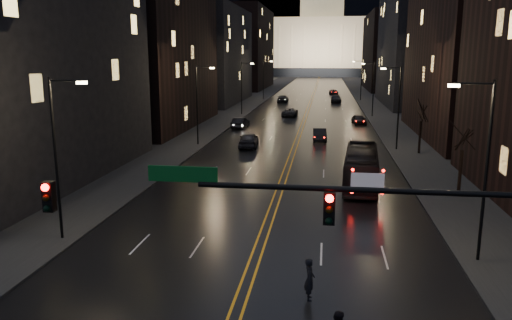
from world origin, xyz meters
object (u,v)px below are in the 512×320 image
at_px(receding_car_a, 320,135).
at_px(pedestrian_a, 310,279).
at_px(oncoming_car_b, 240,123).
at_px(oncoming_car_a, 248,140).
at_px(bus, 361,167).
at_px(traffic_signal, 411,228).

xyz_separation_m(receding_car_a, pedestrian_a, (0.16, -40.06, 0.18)).
xyz_separation_m(oncoming_car_b, receding_car_a, (11.19, -9.02, -0.02)).
bearing_deg(oncoming_car_a, oncoming_car_b, -81.54).
bearing_deg(oncoming_car_b, bus, 121.69).
relative_size(oncoming_car_b, pedestrian_a, 2.52).
distance_m(receding_car_a, pedestrian_a, 40.06).
relative_size(oncoming_car_a, oncoming_car_b, 1.08).
height_order(traffic_signal, bus, traffic_signal).
bearing_deg(pedestrian_a, bus, -17.81).
bearing_deg(bus, receding_car_a, 103.90).
bearing_deg(oncoming_car_b, oncoming_car_a, 108.46).
height_order(oncoming_car_a, pedestrian_a, pedestrian_a).
relative_size(oncoming_car_a, pedestrian_a, 2.73).
height_order(oncoming_car_b, pedestrian_a, pedestrian_a).
distance_m(oncoming_car_a, receding_car_a, 9.47).
xyz_separation_m(traffic_signal, oncoming_car_a, (-11.03, 39.72, -4.25)).
distance_m(oncoming_car_a, oncoming_car_b, 14.76).
relative_size(traffic_signal, pedestrian_a, 9.45).
bearing_deg(receding_car_a, pedestrian_a, -92.46).
height_order(oncoming_car_b, receding_car_a, oncoming_car_b).
xyz_separation_m(traffic_signal, pedestrian_a, (-3.06, 5.00, -4.19)).
bearing_deg(receding_car_a, oncoming_car_b, 138.43).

